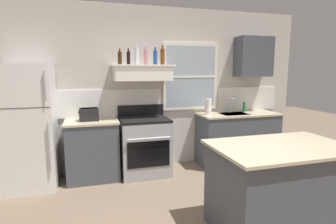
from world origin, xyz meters
name	(u,v)px	position (x,y,z in m)	size (l,w,h in m)	color
back_wall	(156,88)	(0.03, 2.23, 1.35)	(5.40, 0.11, 2.70)	beige
refrigerator	(29,127)	(-1.90, 1.84, 0.87)	(0.70, 0.72, 1.74)	white
counter_left_of_stove	(93,150)	(-1.05, 1.90, 0.46)	(0.79, 0.63, 0.91)	#474C56
toaster	(89,114)	(-1.08, 1.90, 1.01)	(0.30, 0.20, 0.19)	black
stove_range	(144,146)	(-0.25, 1.86, 0.46)	(0.76, 0.69, 1.09)	#9EA0A5
range_hood_shelf	(142,73)	(-0.25, 1.96, 1.62)	(0.96, 0.52, 0.24)	white
bottle_brown_stout	(120,58)	(-0.59, 2.01, 1.85)	(0.06, 0.06, 0.24)	#381E0F
bottle_balsamic_dark	(128,58)	(-0.46, 2.00, 1.85)	(0.06, 0.06, 0.25)	black
bottle_clear_tall	(137,56)	(-0.33, 1.99, 1.88)	(0.06, 0.06, 0.32)	silver
bottle_rose_pink	(146,57)	(-0.18, 2.00, 1.86)	(0.07, 0.07, 0.28)	#C67F84
bottle_blue_liqueur	(155,57)	(-0.05, 1.91, 1.86)	(0.07, 0.07, 0.27)	#1E478C
bottle_amber_wine	(163,57)	(0.10, 2.00, 1.88)	(0.07, 0.07, 0.31)	brown
counter_right_with_sink	(237,138)	(1.45, 1.90, 0.46)	(1.43, 0.63, 0.91)	#474C56
sink_faucet	(231,103)	(1.35, 2.00, 1.08)	(0.03, 0.17, 0.28)	silver
paper_towel_roll	(208,107)	(0.87, 1.90, 1.04)	(0.11, 0.11, 0.27)	white
dish_soap_bottle	(244,107)	(1.63, 2.00, 1.00)	(0.06, 0.06, 0.18)	#268C3F
kitchen_island	(279,188)	(0.78, -0.06, 0.46)	(1.40, 0.90, 0.91)	#474C56
upper_cabinet_right	(253,57)	(1.80, 2.04, 1.90)	(0.64, 0.32, 0.70)	#474C56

